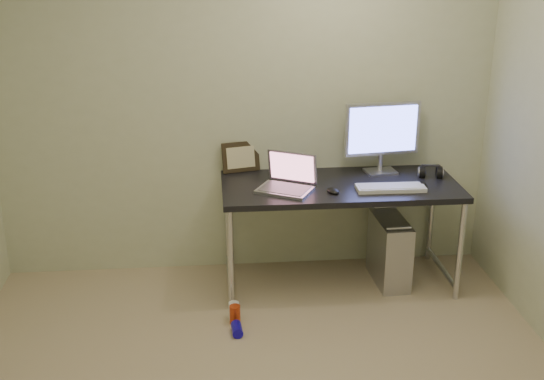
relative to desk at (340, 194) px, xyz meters
The scene contains 16 objects.
wall_back 0.92m from the desk, 150.61° to the left, with size 3.50×0.02×2.50m, color beige.
desk is the anchor object (origin of this frame).
tower_computer 0.57m from the desk, ahead, with size 0.22×0.47×0.51m.
cable_a 0.52m from the desk, 43.54° to the left, with size 0.01×0.01×0.70m, color black.
cable_b 0.58m from the desk, 34.68° to the left, with size 0.01×0.01×0.72m, color black.
can_red 1.09m from the desk, 146.44° to the right, with size 0.07×0.07×0.13m, color #C03813.
can_white 1.07m from the desk, 149.20° to the right, with size 0.07×0.07×0.12m, color white.
can_blue 1.16m from the desk, 139.99° to the right, with size 0.07×0.07×0.12m, color #160BBE.
laptop 0.40m from the desk, 169.87° to the right, with size 0.44×0.41×0.24m.
monitor 0.54m from the desk, 33.19° to the left, with size 0.54×0.18×0.51m.
keyboard 0.36m from the desk, 25.87° to the right, with size 0.46×0.15×0.03m, color silver.
mouse_right 0.55m from the desk, 10.47° to the right, with size 0.07×0.12×0.04m, color black.
mouse_left 0.21m from the desk, 116.20° to the right, with size 0.07×0.11×0.04m, color black.
headphones 0.67m from the desk, ahead, with size 0.18×0.10×0.11m.
picture_frame 0.76m from the desk, 153.68° to the left, with size 0.27×0.03×0.22m, color black.
webcam 0.47m from the desk, 145.22° to the left, with size 0.05×0.04×0.12m.
Camera 1 is at (-0.23, -2.91, 2.32)m, focal length 45.00 mm.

